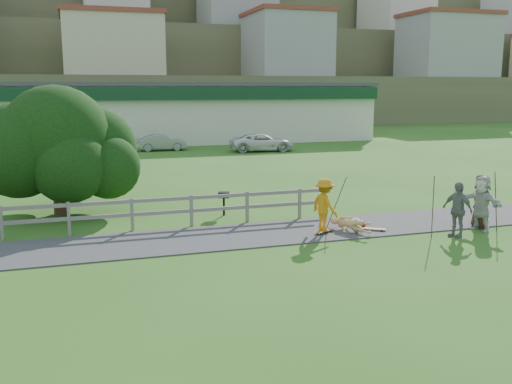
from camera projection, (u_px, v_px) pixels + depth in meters
ground at (279, 246)px, 17.14m from camera, size 260.00×260.00×0.00m
path at (263, 234)px, 18.54m from camera, size 34.00×3.00×0.04m
fence at (113, 211)px, 18.70m from camera, size 15.05×0.10×1.10m
strip_mall at (186, 111)px, 50.57m from camera, size 32.50×10.75×5.10m
hillside at (100, 31)px, 99.97m from camera, size 220.00×67.00×47.50m
skater_rider at (325, 208)px, 18.45m from camera, size 0.91×1.24×1.73m
skater_fallen at (351, 224)px, 18.72m from camera, size 1.55×0.98×0.56m
spectator_b at (457, 209)px, 18.11m from camera, size 0.75×1.13×1.78m
spectator_c at (481, 201)px, 19.31m from camera, size 0.92×1.06×1.82m
spectator_d at (482, 203)px, 18.86m from camera, size 0.93×1.81×1.86m
car_silver at (162, 142)px, 42.84m from camera, size 3.71×1.31×1.22m
car_white at (262, 142)px, 42.42m from camera, size 4.93×2.60×1.32m
tree at (58, 161)px, 21.17m from camera, size 6.54×6.54×4.06m
bbq at (224, 204)px, 21.21m from camera, size 0.49×0.42×0.89m
longboard_rider at (324, 232)px, 18.60m from camera, size 0.82×0.57×0.09m
longboard_fallen at (373, 230)px, 18.91m from camera, size 0.78×0.60×0.09m
helmet at (362, 225)px, 19.26m from camera, size 0.29×0.29×0.29m
pole_rider at (336, 202)px, 18.99m from camera, size 0.03×0.03×1.91m
pole_spec_left at (433, 207)px, 17.96m from camera, size 0.03×0.03×2.00m
pole_spec_right at (496, 201)px, 18.83m from camera, size 0.03×0.03×2.02m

